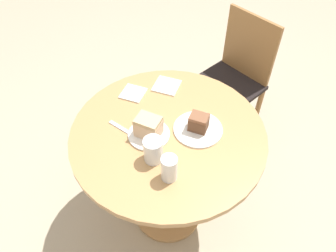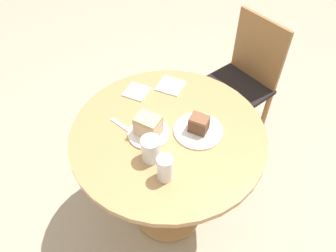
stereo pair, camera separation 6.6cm
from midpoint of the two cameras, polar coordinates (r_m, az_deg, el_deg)
name	(u,v)px [view 2 (the right image)]	position (r m, az deg, el deg)	size (l,w,h in m)	color
ground_plane	(168,211)	(2.13, 0.92, -14.63)	(8.00, 8.00, 0.00)	tan
table	(168,154)	(1.62, 1.17, -4.85)	(0.90, 0.90, 0.76)	tan
chair	(239,83)	(2.24, 13.08, 7.28)	(0.48, 0.50, 0.89)	olive
plate_near	(149,133)	(1.48, -2.11, -1.33)	(0.19, 0.19, 0.01)	silver
plate_far	(198,131)	(1.50, 6.53, -0.84)	(0.23, 0.23, 0.01)	silver
cake_slice_near	(148,126)	(1.44, -2.16, 0.04)	(0.12, 0.10, 0.10)	beige
cake_slice_far	(199,124)	(1.47, 6.68, 0.34)	(0.10, 0.08, 0.08)	brown
glass_lemonade	(151,150)	(1.36, -1.60, -4.25)	(0.08, 0.08, 0.11)	beige
glass_water	(165,169)	(1.30, 0.95, -7.60)	(0.07, 0.07, 0.12)	silver
napkin_stack	(171,86)	(1.72, 1.59, 7.00)	(0.16, 0.16, 0.01)	silver
fork	(124,127)	(1.52, -6.39, -0.27)	(0.17, 0.02, 0.00)	silver
napkin_side	(137,92)	(1.69, -4.33, 5.94)	(0.14, 0.14, 0.01)	silver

